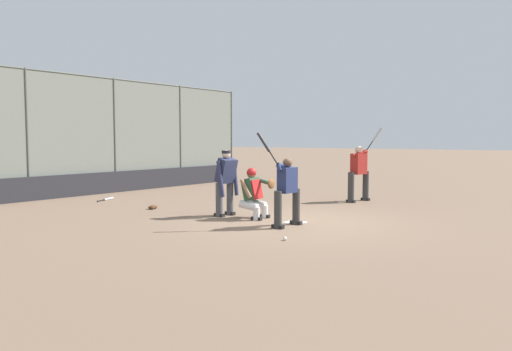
# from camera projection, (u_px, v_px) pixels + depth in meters

# --- Properties ---
(ground_plane) EXTENTS (160.00, 160.00, 0.00)m
(ground_plane) POSITION_uv_depth(u_px,v_px,m) (295.00, 223.00, 11.47)
(ground_plane) COLOR #7A604C
(home_plate_marker) EXTENTS (0.43, 0.43, 0.01)m
(home_plate_marker) POSITION_uv_depth(u_px,v_px,m) (295.00, 222.00, 11.47)
(home_plate_marker) COLOR white
(home_plate_marker) RESTS_ON ground_plane
(backstop_fence) EXTENTS (16.29, 0.08, 4.09)m
(backstop_fence) POSITION_uv_depth(u_px,v_px,m) (74.00, 132.00, 16.65)
(backstop_fence) COLOR #515651
(backstop_fence) RESTS_ON ground_plane
(padding_wall) EXTENTS (15.89, 0.18, 0.74)m
(padding_wall) POSITION_uv_depth(u_px,v_px,m) (77.00, 185.00, 16.72)
(padding_wall) COLOR #28282D
(padding_wall) RESTS_ON ground_plane
(batter_at_plate) EXTENTS (0.97, 0.63, 2.07)m
(batter_at_plate) POSITION_uv_depth(u_px,v_px,m) (287.00, 189.00, 10.90)
(batter_at_plate) COLOR #333333
(batter_at_plate) RESTS_ON ground_plane
(catcher_behind_plate) EXTENTS (0.69, 0.79, 1.23)m
(catcher_behind_plate) POSITION_uv_depth(u_px,v_px,m) (254.00, 192.00, 12.01)
(catcher_behind_plate) COLOR silver
(catcher_behind_plate) RESTS_ON ground_plane
(umpire_home) EXTENTS (0.67, 0.42, 1.65)m
(umpire_home) POSITION_uv_depth(u_px,v_px,m) (226.00, 181.00, 12.38)
(umpire_home) COLOR #4C4C51
(umpire_home) RESTS_ON ground_plane
(batter_on_deck) EXTENTS (0.99, 0.76, 2.27)m
(batter_on_deck) POSITION_uv_depth(u_px,v_px,m) (359.00, 171.00, 15.24)
(batter_on_deck) COLOR #333333
(batter_on_deck) RESTS_ON ground_plane
(spare_bat_near_backstop) EXTENTS (0.84, 0.40, 0.07)m
(spare_bat_near_backstop) POSITION_uv_depth(u_px,v_px,m) (107.00, 199.00, 15.64)
(spare_bat_near_backstop) COLOR black
(spare_bat_near_backstop) RESTS_ON ground_plane
(fielding_glove_on_dirt) EXTENTS (0.30, 0.22, 0.11)m
(fielding_glove_on_dirt) POSITION_uv_depth(u_px,v_px,m) (153.00, 207.00, 13.66)
(fielding_glove_on_dirt) COLOR #56331E
(fielding_glove_on_dirt) RESTS_ON ground_plane
(baseball_loose) EXTENTS (0.07, 0.07, 0.07)m
(baseball_loose) POSITION_uv_depth(u_px,v_px,m) (285.00, 239.00, 9.44)
(baseball_loose) COLOR white
(baseball_loose) RESTS_ON ground_plane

